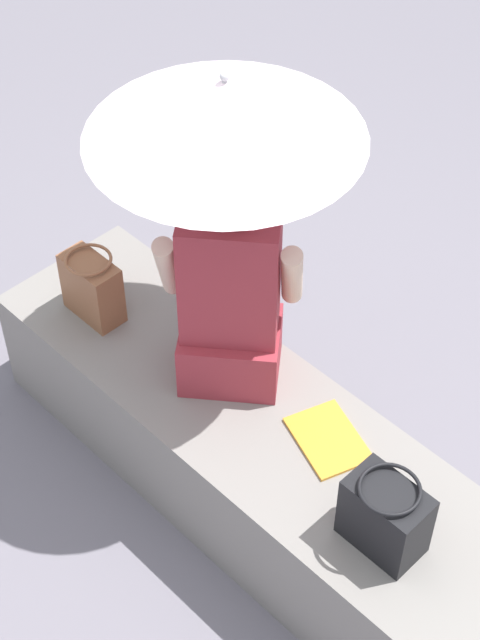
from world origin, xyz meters
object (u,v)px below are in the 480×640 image
at_px(person_seated, 230,293).
at_px(magazine, 328,439).
at_px(handbag_black, 92,287).
at_px(parasol, 225,110).
at_px(tote_bag_canvas, 385,516).

distance_m(person_seated, magazine, 0.59).
bearing_deg(handbag_black, magazine, 9.75).
xyz_separation_m(person_seated, magazine, (0.45, 0.02, -0.38)).
relative_size(parasol, tote_bag_canvas, 4.16).
bearing_deg(handbag_black, parasol, 26.48).
height_order(person_seated, tote_bag_canvas, person_seated).
bearing_deg(parasol, magazine, -6.32).
bearing_deg(person_seated, tote_bag_canvas, -10.63).
relative_size(person_seated, tote_bag_canvas, 3.28).
bearing_deg(tote_bag_canvas, person_seated, 169.37).
bearing_deg(person_seated, magazine, 2.19).
xyz_separation_m(parasol, tote_bag_canvas, (0.91, -0.23, -0.88)).
bearing_deg(person_seated, parasol, 140.77).
bearing_deg(parasol, person_seated, -39.23).
bearing_deg(tote_bag_canvas, magazine, 155.24).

